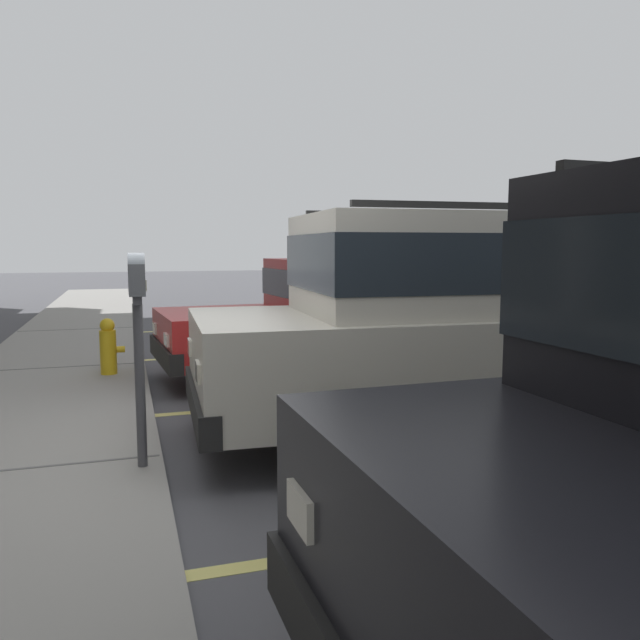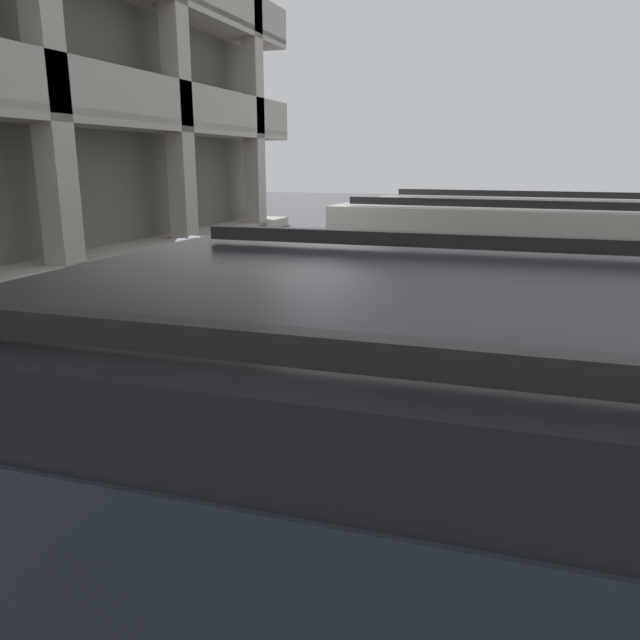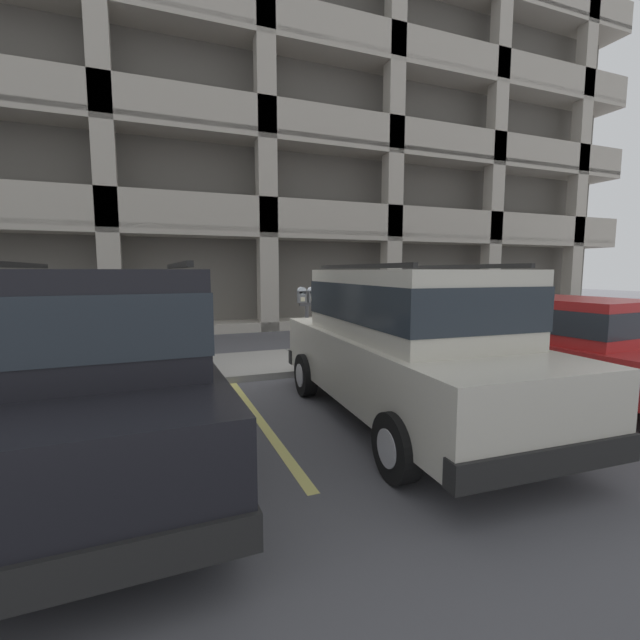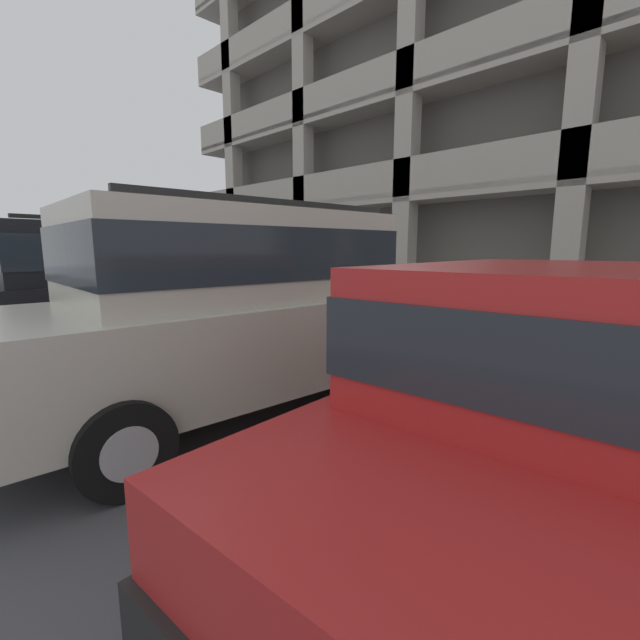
# 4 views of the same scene
# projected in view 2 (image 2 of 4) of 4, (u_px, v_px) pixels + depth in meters

# --- Properties ---
(ground_plane) EXTENTS (80.00, 80.00, 0.10)m
(ground_plane) POSITION_uv_depth(u_px,v_px,m) (244.00, 420.00, 5.77)
(ground_plane) COLOR #4C4C51
(sidewalk) EXTENTS (40.00, 2.20, 0.12)m
(sidewalk) POSITION_uv_depth(u_px,v_px,m) (124.00, 393.00, 6.15)
(sidewalk) COLOR gray
(sidewalk) RESTS_ON ground_plane
(parking_stall_lines) EXTENTS (13.12, 4.80, 0.01)m
(parking_stall_lines) POSITION_uv_depth(u_px,v_px,m) (424.00, 376.00, 6.82)
(parking_stall_lines) COLOR #DBD16B
(parking_stall_lines) RESTS_ON ground_plane
(silver_suv) EXTENTS (2.18, 4.87, 2.03)m
(silver_suv) POSITION_uv_depth(u_px,v_px,m) (533.00, 319.00, 4.86)
(silver_suv) COLOR beige
(silver_suv) RESTS_ON ground_plane
(red_sedan) EXTENTS (2.08, 4.81, 2.03)m
(red_sedan) POSITION_uv_depth(u_px,v_px,m) (541.00, 620.00, 1.67)
(red_sedan) COLOR black
(red_sedan) RESTS_ON ground_plane
(dark_hatchback) EXTENTS (2.07, 4.60, 1.54)m
(dark_hatchback) POSITION_uv_depth(u_px,v_px,m) (518.00, 283.00, 7.68)
(dark_hatchback) COLOR red
(dark_hatchback) RESTS_ON ground_plane
(parking_meter_near) EXTENTS (0.35, 0.12, 1.54)m
(parking_meter_near) POSITION_uv_depth(u_px,v_px,m) (193.00, 283.00, 5.38)
(parking_meter_near) COLOR #47474C
(parking_meter_near) RESTS_ON sidewalk
(fire_hydrant) EXTENTS (0.30, 0.30, 0.70)m
(fire_hydrant) POSITION_uv_depth(u_px,v_px,m) (303.00, 292.00, 8.93)
(fire_hydrant) COLOR gold
(fire_hydrant) RESTS_ON sidewalk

